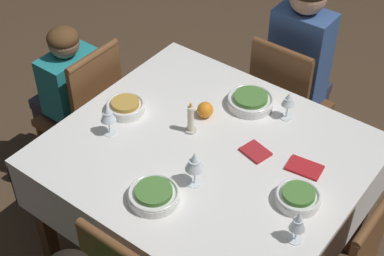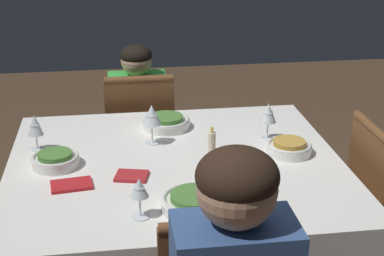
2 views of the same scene
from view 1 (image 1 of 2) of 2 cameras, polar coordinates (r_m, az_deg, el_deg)
dining_table at (r=2.60m, az=1.49°, el=-3.59°), size 1.29×1.15×0.77m
chair_north at (r=3.25m, az=9.00°, el=2.26°), size 0.37×0.38×0.92m
chair_west at (r=3.21m, az=-10.14°, el=1.51°), size 0.38×0.37×0.92m
person_adult_denim at (r=3.25m, az=10.62°, el=6.12°), size 0.30×0.34×1.22m
person_child_teal at (r=3.29m, az=-12.21°, el=3.16°), size 0.33×0.30×0.98m
bowl_north at (r=2.77m, az=5.69°, el=2.66°), size 0.22×0.22×0.06m
wine_glass_north at (r=2.67m, az=9.33°, el=2.67°), size 0.06×0.06×0.14m
bowl_south at (r=2.32m, az=-3.71°, el=-6.49°), size 0.21×0.21×0.06m
wine_glass_south at (r=2.31m, az=0.26°, el=-3.31°), size 0.08×0.08×0.17m
bowl_west at (r=2.74m, az=-6.46°, el=2.10°), size 0.18×0.18×0.06m
wine_glass_west at (r=2.57m, az=-8.17°, el=1.37°), size 0.07×0.07×0.16m
bowl_east at (r=2.35m, az=10.25°, el=-6.61°), size 0.18×0.18×0.06m
wine_glass_east at (r=2.17m, az=10.25°, el=-8.93°), size 0.06×0.06×0.15m
candle_centerpiece at (r=2.59m, az=-0.12°, el=0.74°), size 0.05×0.05×0.16m
orange_fruit at (r=2.68m, az=1.28°, el=1.77°), size 0.07×0.07×0.07m
napkin_red_folded at (r=2.50m, az=10.86°, el=-3.80°), size 0.16×0.11×0.01m
napkin_spare_side at (r=2.54m, az=6.18°, el=-2.30°), size 0.14×0.12×0.01m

